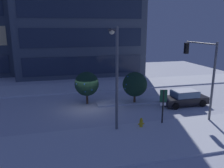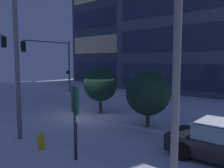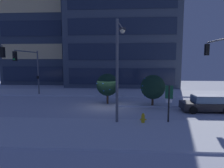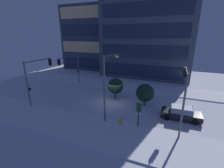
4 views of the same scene
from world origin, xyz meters
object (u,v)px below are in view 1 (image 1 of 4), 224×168
(decorated_tree_left_of_median, at_px, (135,84))
(parking_info_sign, at_px, (163,102))
(street_lamp_arched, at_px, (115,63))
(decorated_tree_median, at_px, (87,84))
(fire_hydrant, at_px, (141,123))
(car_near, at_px, (184,98))
(traffic_light_corner_near_right, at_px, (201,64))

(decorated_tree_left_of_median, bearing_deg, parking_info_sign, -85.99)
(street_lamp_arched, xyz_separation_m, decorated_tree_median, (-1.34, 5.76, -2.84))
(street_lamp_arched, relative_size, decorated_tree_median, 2.30)
(parking_info_sign, bearing_deg, fire_hydrant, 113.60)
(fire_hydrant, bearing_deg, decorated_tree_left_of_median, 75.30)
(car_near, relative_size, decorated_tree_left_of_median, 1.41)
(car_near, xyz_separation_m, traffic_light_corner_near_right, (-0.21, -2.35, 3.71))
(street_lamp_arched, distance_m, decorated_tree_left_of_median, 6.43)
(decorated_tree_median, relative_size, decorated_tree_left_of_median, 1.01)
(fire_hydrant, xyz_separation_m, decorated_tree_left_of_median, (1.48, 5.64, 1.58))
(car_near, distance_m, decorated_tree_left_of_median, 5.02)
(traffic_light_corner_near_right, height_order, decorated_tree_left_of_median, traffic_light_corner_near_right)
(street_lamp_arched, distance_m, decorated_tree_median, 6.56)
(decorated_tree_left_of_median, bearing_deg, fire_hydrant, -104.70)
(decorated_tree_median, height_order, decorated_tree_left_of_median, decorated_tree_median)
(parking_info_sign, relative_size, decorated_tree_median, 0.87)
(car_near, distance_m, decorated_tree_median, 9.66)
(parking_info_sign, height_order, decorated_tree_median, decorated_tree_median)
(car_near, height_order, street_lamp_arched, street_lamp_arched)
(car_near, xyz_separation_m, parking_info_sign, (-4.20, -3.72, 1.09))
(street_lamp_arched, height_order, parking_info_sign, street_lamp_arched)
(traffic_light_corner_near_right, bearing_deg, street_lamp_arched, 95.31)
(parking_info_sign, bearing_deg, decorated_tree_median, 53.11)
(parking_info_sign, distance_m, decorated_tree_median, 8.13)
(car_near, height_order, decorated_tree_left_of_median, decorated_tree_left_of_median)
(decorated_tree_left_of_median, bearing_deg, decorated_tree_median, 167.16)
(car_near, height_order, parking_info_sign, parking_info_sign)
(traffic_light_corner_near_right, relative_size, decorated_tree_median, 1.96)
(traffic_light_corner_near_right, xyz_separation_m, decorated_tree_left_of_median, (-4.36, 4.00, -2.44))
(car_near, distance_m, traffic_light_corner_near_right, 4.40)
(street_lamp_arched, relative_size, fire_hydrant, 9.02)
(street_lamp_arched, height_order, decorated_tree_left_of_median, street_lamp_arched)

